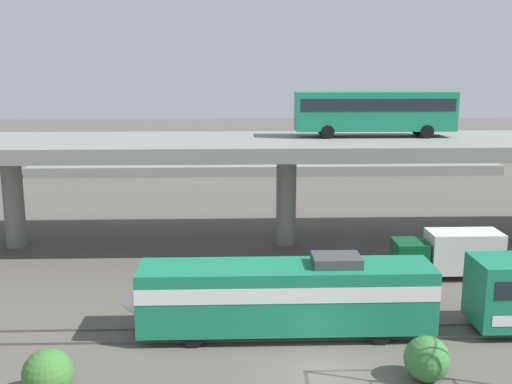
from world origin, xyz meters
TOP-DOWN VIEW (x-y plane):
  - ground_plane at (0.00, 0.00)m, footprint 260.00×260.00m
  - rail_strip_near at (0.00, 3.24)m, footprint 110.00×0.12m
  - rail_strip_far at (0.00, 4.76)m, footprint 110.00×0.12m
  - train_locomotive at (-2.06, 4.00)m, footprint 15.74×3.04m
  - highway_overpass at (0.00, 20.00)m, footprint 96.00×10.80m
  - transit_bus_on_overpass at (6.73, 21.14)m, footprint 12.00×2.68m
  - service_truck_west at (9.93, 12.17)m, footprint 6.80×2.46m
  - pier_parking_lot at (0.00, 55.00)m, footprint 58.94×13.29m
  - parked_car_0 at (13.70, 51.77)m, footprint 4.40×1.88m
  - parked_car_1 at (-8.69, 52.29)m, footprint 4.26×1.87m
  - parked_car_2 at (17.76, 54.59)m, footprint 4.44×1.99m
  - parked_car_3 at (-6.01, 57.00)m, footprint 4.19×1.84m
  - parked_car_4 at (5.47, 57.01)m, footprint 4.54×1.97m
  - parked_car_5 at (24.45, 54.83)m, footprint 4.52×1.82m
  - parked_car_6 at (10.64, 56.54)m, footprint 4.23×1.85m
  - harbor_water at (0.00, 78.00)m, footprint 140.00×36.00m
  - shrub_left at (-11.61, -1.61)m, footprint 2.08×2.08m
  - shrub_right at (4.41, -0.78)m, footprint 1.98×1.98m

SIDE VIEW (x-z plane):
  - ground_plane at x=0.00m, z-range 0.00..0.00m
  - harbor_water at x=0.00m, z-range 0.00..0.01m
  - rail_strip_near at x=0.00m, z-range 0.00..0.12m
  - rail_strip_far at x=0.00m, z-range 0.00..0.12m
  - pier_parking_lot at x=0.00m, z-range 0.00..1.22m
  - shrub_right at x=4.41m, z-range 0.00..1.98m
  - shrub_left at x=-11.61m, z-range 0.00..2.08m
  - service_truck_west at x=9.93m, z-range 0.12..3.16m
  - parked_car_3 at x=-6.01m, z-range 1.24..2.74m
  - parked_car_6 at x=10.64m, z-range 1.24..2.74m
  - parked_car_1 at x=-8.69m, z-range 1.24..2.74m
  - parked_car_5 at x=24.45m, z-range 1.24..2.74m
  - parked_car_0 at x=13.70m, z-range 1.24..2.74m
  - parked_car_2 at x=17.76m, z-range 1.24..2.74m
  - parked_car_4 at x=5.47m, z-range 1.24..2.74m
  - train_locomotive at x=-2.06m, z-range 0.10..4.28m
  - highway_overpass at x=0.00m, z-range 3.25..11.34m
  - transit_bus_on_overpass at x=6.73m, z-range 8.45..11.85m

